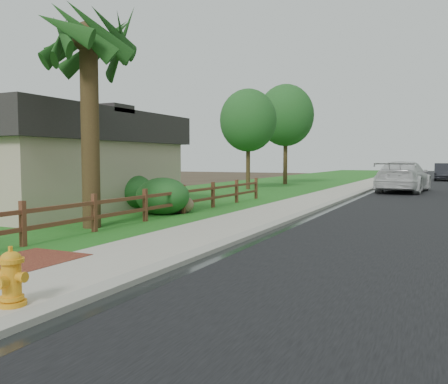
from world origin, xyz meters
The scene contains 19 objects.
ground centered at (0.00, 0.00, 0.00)m, with size 120.00×120.00×0.00m, color #372A1E.
road centered at (4.60, 35.00, 0.01)m, with size 8.00×90.00×0.02m, color black.
curb centered at (0.40, 35.00, 0.06)m, with size 0.40×90.00×0.12m, color gray.
wet_gutter centered at (0.75, 35.00, 0.02)m, with size 0.50×90.00×0.00m, color black.
sidewalk centered at (-0.90, 35.00, 0.05)m, with size 2.20×90.00×0.10m, color #A9A093.
grass_strip centered at (-2.80, 35.00, 0.03)m, with size 1.60×90.00×0.06m, color #1C5217.
lawn_near centered at (-8.00, 35.00, 0.02)m, with size 9.00×90.00×0.04m, color #1C5217.
brick_patch centered at (-2.20, -1.00, 0.06)m, with size 1.60×2.40×0.11m, color maroon.
ranch_fence centered at (-3.60, 6.40, 0.62)m, with size 0.12×16.92×1.10m.
palm_tree centered at (-4.30, 3.50, 5.52)m, with size 3.60×3.60×6.60m.
house centered at (-11.00, 7.00, 2.08)m, with size 10.60×9.60×4.05m.
fire_hydrant centered at (-0.10, -2.91, 0.47)m, with size 0.52×0.42×0.80m.
white_suv centered at (2.60, 23.76, 0.96)m, with size 2.62×6.45×1.87m, color silver.
dark_car_far centered at (4.73, 41.98, 0.83)m, with size 1.72×4.93×1.63m, color black.
boulder centered at (-3.90, 7.91, 0.35)m, with size 1.05×0.79×0.70m, color brown.
shrub_b centered at (-4.30, 7.31, 0.68)m, with size 1.96×1.96×1.37m, color #1F4E1C.
shrub_c centered at (-6.50, 8.19, 0.74)m, with size 2.05×2.05×1.48m, color #1F4E1C.
tree_near_left centered at (-6.93, 21.81, 4.57)m, with size 3.75×3.75×6.65m.
tree_mid_left centered at (-6.67, 28.91, 5.47)m, with size 4.43×4.43×7.92m.
Camera 1 is at (5.09, -7.27, 2.05)m, focal length 38.00 mm.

